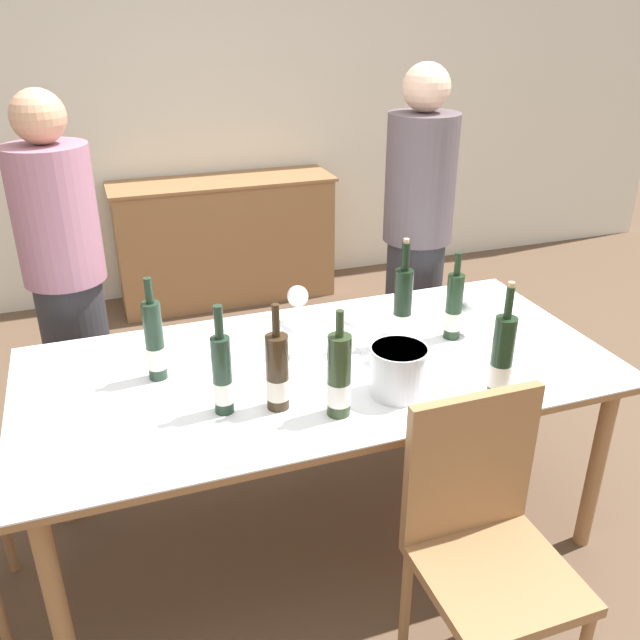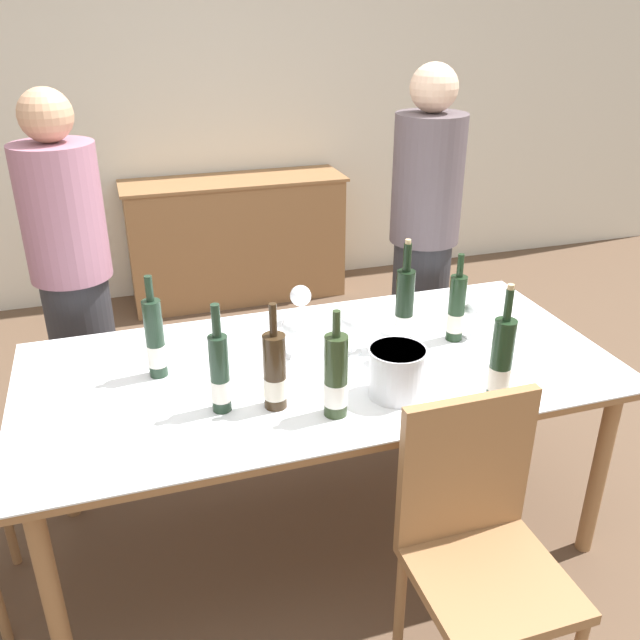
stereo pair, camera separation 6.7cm
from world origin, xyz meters
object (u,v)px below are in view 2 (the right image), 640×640
wine_bottle_5 (275,373)px  chair_near_front (478,536)px  wine_glass_1 (293,329)px  person_host (75,291)px  wine_bottle_1 (501,362)px  ice_bucket (397,371)px  wine_bottle_0 (220,374)px  wine_bottle_3 (155,340)px  dining_table (320,380)px  wine_glass_0 (390,336)px  person_guest_left (423,248)px  wine_bottle_2 (456,310)px  wine_glass_4 (473,311)px  sideboard_cabinet (237,239)px  wine_bottle_4 (404,310)px  wine_bottle_6 (336,378)px  wine_glass_2 (353,325)px  wine_glass_3 (301,297)px

wine_bottle_5 → chair_near_front: bearing=-48.2°
wine_glass_1 → chair_near_front: chair_near_front is taller
person_host → wine_bottle_1: bearing=-42.4°
ice_bucket → wine_glass_1: 0.44m
wine_bottle_0 → wine_bottle_3: bearing=120.9°
chair_near_front → dining_table: bearing=108.6°
wine_glass_0 → person_guest_left: bearing=57.6°
ice_bucket → wine_bottle_5: wine_bottle_5 is taller
ice_bucket → wine_bottle_5: size_ratio=0.53×
dining_table → wine_glass_0: 0.30m
wine_bottle_2 → wine_glass_4: bearing=-1.1°
wine_bottle_0 → wine_glass_4: size_ratio=2.47×
sideboard_cabinet → chair_near_front: (0.08, -3.20, 0.12)m
wine_bottle_2 → person_guest_left: person_guest_left is taller
wine_bottle_0 → wine_bottle_4: 0.77m
wine_bottle_4 → wine_bottle_6: bearing=-136.9°
person_guest_left → wine_bottle_0: bearing=-140.3°
wine_glass_2 → wine_bottle_2: bearing=-2.2°
wine_bottle_6 → chair_near_front: bearing=-54.8°
wine_glass_3 → wine_bottle_6: bearing=-97.1°
wine_bottle_1 → wine_glass_4: wine_bottle_1 is taller
wine_bottle_4 → wine_bottle_6: size_ratio=1.17×
sideboard_cabinet → wine_bottle_5: 2.74m
chair_near_front → person_guest_left: person_guest_left is taller
wine_bottle_0 → wine_glass_2: bearing=24.0°
wine_bottle_3 → chair_near_front: wine_bottle_3 is taller
person_guest_left → wine_bottle_4: bearing=-120.5°
wine_bottle_6 → person_guest_left: person_guest_left is taller
dining_table → wine_bottle_2: wine_bottle_2 is taller
wine_glass_4 → chair_near_front: bearing=-116.4°
wine_glass_2 → person_guest_left: (0.63, 0.73, -0.02)m
wine_bottle_3 → wine_bottle_4: (0.91, -0.05, 0.01)m
wine_bottle_5 → wine_bottle_6: bearing=-30.8°
ice_bucket → person_guest_left: person_guest_left is taller
wine_bottle_5 → chair_near_front: (0.47, -0.52, -0.34)m
wine_glass_0 → wine_bottle_4: bearing=46.3°
person_guest_left → wine_glass_1: bearing=-140.8°
sideboard_cabinet → wine_glass_0: 2.55m
ice_bucket → wine_bottle_4: 0.37m
wine_glass_0 → wine_glass_4: 0.39m
wine_bottle_1 → person_guest_left: 1.21m
wine_bottle_2 → chair_near_front: size_ratio=0.36×
wine_bottle_1 → wine_glass_0: wine_bottle_1 is taller
wine_bottle_0 → wine_bottle_3: (-0.17, 0.29, 0.01)m
dining_table → wine_bottle_3: 0.60m
wine_glass_0 → wine_glass_4: bearing=12.7°
wine_bottle_4 → person_guest_left: size_ratio=0.25×
sideboard_cabinet → person_host: 1.97m
person_guest_left → wine_bottle_3: bearing=-153.0°
ice_bucket → person_host: 1.48m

